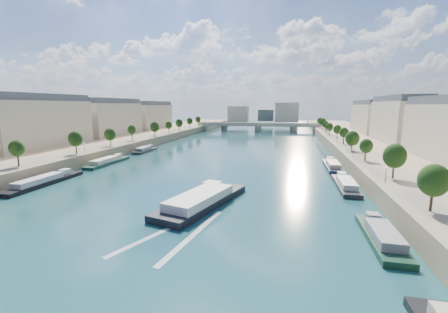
% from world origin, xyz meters
% --- Properties ---
extents(ground, '(700.00, 700.00, 0.00)m').
position_xyz_m(ground, '(0.00, 100.00, 0.00)').
color(ground, '#0C2A34').
rests_on(ground, ground).
extents(quay_left, '(44.00, 520.00, 5.00)m').
position_xyz_m(quay_left, '(-72.00, 100.00, 2.50)').
color(quay_left, '#9E8460').
rests_on(quay_left, ground).
extents(quay_right, '(44.00, 520.00, 5.00)m').
position_xyz_m(quay_right, '(72.00, 100.00, 2.50)').
color(quay_right, '#9E8460').
rests_on(quay_right, ground).
extents(pave_left, '(14.00, 520.00, 0.10)m').
position_xyz_m(pave_left, '(-57.00, 100.00, 5.05)').
color(pave_left, gray).
rests_on(pave_left, quay_left).
extents(pave_right, '(14.00, 520.00, 0.10)m').
position_xyz_m(pave_right, '(57.00, 100.00, 5.05)').
color(pave_right, gray).
rests_on(pave_right, quay_right).
extents(trees_left, '(4.80, 268.80, 8.26)m').
position_xyz_m(trees_left, '(-55.00, 102.00, 10.48)').
color(trees_left, '#382B1E').
rests_on(trees_left, ground).
extents(trees_right, '(4.80, 268.80, 8.26)m').
position_xyz_m(trees_right, '(55.00, 110.00, 10.48)').
color(trees_right, '#382B1E').
rests_on(trees_right, ground).
extents(lamps_left, '(0.36, 200.36, 4.28)m').
position_xyz_m(lamps_left, '(-52.50, 90.00, 7.78)').
color(lamps_left, black).
rests_on(lamps_left, ground).
extents(lamps_right, '(0.36, 200.36, 4.28)m').
position_xyz_m(lamps_right, '(52.50, 105.00, 7.78)').
color(lamps_right, black).
rests_on(lamps_right, ground).
extents(buildings_left, '(16.00, 226.00, 23.20)m').
position_xyz_m(buildings_left, '(-85.00, 112.00, 16.45)').
color(buildings_left, beige).
rests_on(buildings_left, ground).
extents(buildings_right, '(16.00, 226.00, 23.20)m').
position_xyz_m(buildings_right, '(85.00, 112.00, 16.45)').
color(buildings_right, beige).
rests_on(buildings_right, ground).
extents(skyline, '(79.00, 42.00, 22.00)m').
position_xyz_m(skyline, '(3.19, 319.52, 14.66)').
color(skyline, beige).
rests_on(skyline, ground).
extents(bridge, '(112.00, 12.00, 8.15)m').
position_xyz_m(bridge, '(0.00, 243.19, 5.08)').
color(bridge, '#C1B79E').
rests_on(bridge, ground).
extents(tour_barge, '(17.16, 32.78, 4.28)m').
position_xyz_m(tour_barge, '(8.07, 32.81, 1.26)').
color(tour_barge, black).
rests_on(tour_barge, ground).
extents(wake, '(14.50, 25.89, 0.04)m').
position_xyz_m(wake, '(8.07, 16.31, 0.02)').
color(wake, silver).
rests_on(wake, ground).
extents(moored_barges_left, '(5.00, 151.69, 3.60)m').
position_xyz_m(moored_barges_left, '(-45.50, 41.69, 0.84)').
color(moored_barges_left, '#192037').
rests_on(moored_barges_left, ground).
extents(moored_barges_right, '(5.00, 118.65, 3.60)m').
position_xyz_m(moored_barges_right, '(45.50, 40.78, 0.84)').
color(moored_barges_right, black).
rests_on(moored_barges_right, ground).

